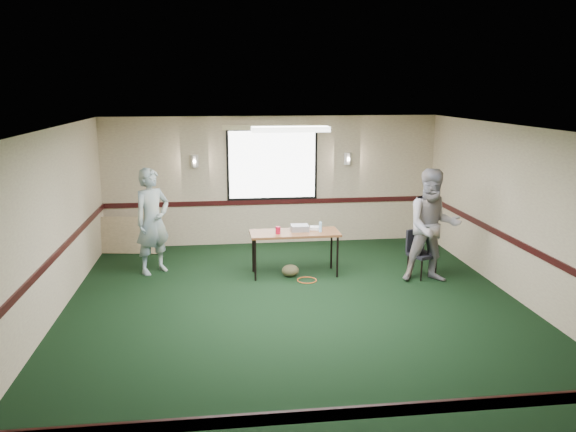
{
  "coord_description": "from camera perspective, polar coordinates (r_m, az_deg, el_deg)",
  "views": [
    {
      "loc": [
        -1.11,
        -7.64,
        3.26
      ],
      "look_at": [
        0.0,
        1.3,
        1.2
      ],
      "focal_mm": 35.0,
      "sensor_mm": 36.0,
      "label": 1
    }
  ],
  "objects": [
    {
      "name": "water_bottle",
      "position": [
        9.88,
        3.31,
        -1.11
      ],
      "size": [
        0.05,
        0.05,
        0.18
      ],
      "primitive_type": "cylinder",
      "color": "#9BD6FF",
      "rests_on": "folding_table"
    },
    {
      "name": "person_right",
      "position": [
        9.81,
        14.49,
        -1.0
      ],
      "size": [
        1.02,
        0.84,
        1.95
      ],
      "primitive_type": "imported",
      "rotation": [
        0.0,
        0.0,
        -0.11
      ],
      "color": "#7486B5",
      "rests_on": "ground"
    },
    {
      "name": "folded_table",
      "position": [
        11.76,
        -16.11,
        -1.87
      ],
      "size": [
        1.46,
        0.43,
        0.74
      ],
      "primitive_type": "cube",
      "rotation": [
        -0.21,
        0.0,
        -0.15
      ],
      "color": "#9D8561",
      "rests_on": "ground"
    },
    {
      "name": "game_console",
      "position": [
        10.07,
        2.83,
        -1.22
      ],
      "size": [
        0.23,
        0.2,
        0.05
      ],
      "primitive_type": "cube",
      "rotation": [
        0.0,
        0.0,
        -0.2
      ],
      "color": "white",
      "rests_on": "folding_table"
    },
    {
      "name": "conference_chair",
      "position": [
        10.17,
        13.19,
        -3.3
      ],
      "size": [
        0.54,
        0.55,
        0.83
      ],
      "rotation": [
        0.0,
        0.0,
        0.4
      ],
      "color": "black",
      "rests_on": "ground"
    },
    {
      "name": "ground",
      "position": [
        8.38,
        1.11,
        -10.02
      ],
      "size": [
        8.0,
        8.0,
        0.0
      ],
      "primitive_type": "plane",
      "color": "black",
      "rests_on": "ground"
    },
    {
      "name": "room_shell",
      "position": [
        9.97,
        -0.58,
        3.18
      ],
      "size": [
        8.0,
        8.02,
        8.0
      ],
      "color": "tan",
      "rests_on": "ground"
    },
    {
      "name": "red_cup",
      "position": [
        9.74,
        -1.03,
        -1.46
      ],
      "size": [
        0.09,
        0.09,
        0.13
      ],
      "primitive_type": "cylinder",
      "color": "#AE0B25",
      "rests_on": "folding_table"
    },
    {
      "name": "folding_table",
      "position": [
        9.89,
        0.68,
        -1.96
      ],
      "size": [
        1.57,
        0.65,
        0.78
      ],
      "rotation": [
        0.0,
        0.0,
        0.01
      ],
      "color": "#553218",
      "rests_on": "ground"
    },
    {
      "name": "projector",
      "position": [
        9.96,
        1.2,
        -1.22
      ],
      "size": [
        0.31,
        0.26,
        0.1
      ],
      "primitive_type": "cube",
      "rotation": [
        0.0,
        0.0,
        -0.02
      ],
      "color": "gray",
      "rests_on": "folding_table"
    },
    {
      "name": "duffel_bag",
      "position": [
        9.96,
        0.24,
        -5.57
      ],
      "size": [
        0.37,
        0.33,
        0.22
      ],
      "primitive_type": "ellipsoid",
      "rotation": [
        0.0,
        0.0,
        -0.4
      ],
      "color": "#4A412A",
      "rests_on": "ground"
    },
    {
      "name": "person_left",
      "position": [
        10.25,
        -13.61,
        -0.51
      ],
      "size": [
        0.82,
        0.8,
        1.9
      ],
      "primitive_type": "imported",
      "rotation": [
        0.0,
        0.0,
        0.71
      ],
      "color": "#3E6189",
      "rests_on": "ground"
    },
    {
      "name": "cable_coil",
      "position": [
        9.79,
        1.94,
        -6.53
      ],
      "size": [
        0.42,
        0.42,
        0.02
      ],
      "primitive_type": "torus",
      "rotation": [
        0.0,
        0.0,
        0.27
      ],
      "color": "#D5541A",
      "rests_on": "ground"
    }
  ]
}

